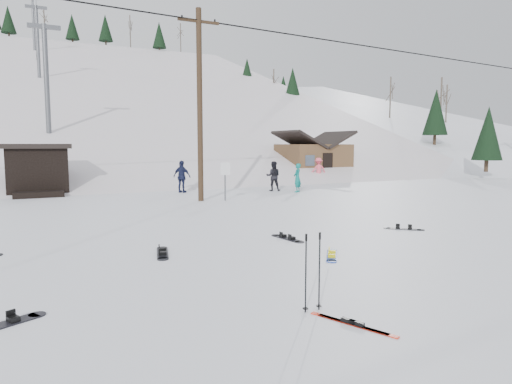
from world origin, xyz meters
name	(u,v)px	position (x,y,z in m)	size (l,w,h in m)	color
ground	(348,289)	(0.00, 0.00, 0.00)	(200.00, 200.00, 0.00)	white
ski_slope	(81,258)	(0.00, 55.00, -12.00)	(60.00, 75.00, 45.00)	silver
ridge_right	(344,232)	(38.00, 50.00, -11.00)	(34.00, 85.00, 36.00)	white
treeline_right	(369,164)	(36.00, 42.00, 0.00)	(20.00, 60.00, 10.00)	black
treeline_crest	(62,158)	(0.00, 86.00, 0.00)	(50.00, 6.00, 10.00)	black
utility_pole	(200,103)	(2.00, 14.00, 4.68)	(2.00, 0.26, 9.00)	#3A2819
trail_sign	(225,174)	(3.10, 13.58, 1.27)	(0.50, 0.09, 1.85)	#595B60
lift_hut	(37,169)	(-5.00, 20.94, 1.36)	(3.40, 4.10, 2.75)	black
lift_tower_near	(46,72)	(-4.00, 30.00, 7.86)	(2.20, 0.36, 8.00)	#595B60
lift_tower_mid	(38,37)	(-4.00, 50.00, 14.36)	(2.20, 0.36, 8.00)	#595B60
lift_tower_far	(33,20)	(-4.00, 70.00, 20.86)	(2.20, 0.36, 8.00)	#595B60
cabin	(313,160)	(15.00, 24.00, 1.48)	(5.39, 4.40, 3.77)	brown
hero_snowboard	(332,255)	(1.25, 2.25, 0.02)	(0.91, 1.14, 0.09)	#1A39AA
hero_skis	(352,324)	(-1.00, -1.41, 0.02)	(0.64, 1.40, 0.08)	red
ski_poles	(313,271)	(-1.23, -0.64, 0.67)	(0.36, 0.10, 1.31)	black
board_scatter_b	(162,253)	(-2.43, 4.34, 0.03)	(0.55, 1.43, 0.10)	black
board_scatter_d	(404,229)	(5.40, 4.11, 0.02)	(0.99, 0.96, 0.09)	black
board_scatter_f	(287,238)	(1.29, 4.49, 0.03)	(0.42, 1.38, 0.10)	black
skier_teal	(297,178)	(8.26, 15.37, 0.82)	(0.60, 0.39, 1.63)	#0B7168
skier_dark	(273,176)	(7.36, 16.57, 0.87)	(0.84, 0.66, 1.73)	black
skier_pink	(318,170)	(13.59, 21.11, 0.86)	(1.12, 0.64, 1.73)	#EB5365
skier_navy	(182,177)	(2.29, 17.98, 0.91)	(1.06, 0.44, 1.81)	#171B39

